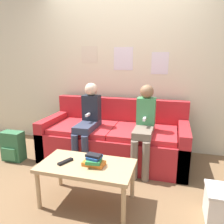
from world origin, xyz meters
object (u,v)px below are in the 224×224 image
person_right (144,124)px  tv_remote (65,162)px  backpack (13,146)px  person_left (88,119)px  couch (115,139)px  coffee_table (87,169)px

person_right → tv_remote: (-0.66, -0.90, -0.19)m
backpack → person_right: bearing=8.2°
person_right → tv_remote: size_ratio=6.49×
person_left → person_right: 0.78m
person_right → couch: bearing=155.5°
person_left → tv_remote: (0.11, -0.90, -0.19)m
person_right → backpack: bearing=-171.8°
person_left → tv_remote: bearing=-82.8°
person_right → backpack: size_ratio=2.59×
coffee_table → person_left: size_ratio=0.84×
person_right → tv_remote: person_right is taller
couch → tv_remote: 1.14m
person_left → person_right: person_left is taller
couch → person_right: bearing=-24.5°
person_right → backpack: person_right is taller
coffee_table → tv_remote: 0.23m
person_left → backpack: (-1.07, -0.27, -0.42)m
couch → person_left: (-0.32, -0.21, 0.34)m
coffee_table → backpack: backpack is taller
couch → person_right: person_right is taller
backpack → coffee_table: bearing=-23.6°
coffee_table → couch: bearing=90.4°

